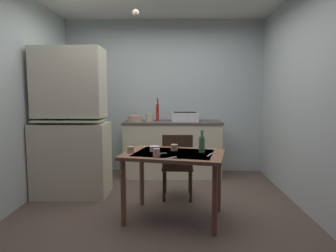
% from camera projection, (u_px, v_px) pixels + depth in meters
% --- Properties ---
extents(ground_plane, '(4.53, 4.53, 0.00)m').
position_uv_depth(ground_plane, '(159.00, 207.00, 3.62)').
color(ground_plane, brown).
extents(wall_back, '(3.51, 0.10, 2.64)m').
position_uv_depth(wall_back, '(165.00, 97.00, 5.28)').
color(wall_back, silver).
rests_on(wall_back, ground).
extents(wall_left, '(0.10, 3.63, 2.64)m').
position_uv_depth(wall_left, '(11.00, 98.00, 3.52)').
color(wall_left, silver).
rests_on(wall_left, ground).
extents(wall_right, '(0.10, 3.63, 2.64)m').
position_uv_depth(wall_right, '(311.00, 98.00, 3.43)').
color(wall_right, silver).
rests_on(wall_right, ground).
extents(hutch_cabinet, '(0.97, 0.54, 1.97)m').
position_uv_depth(hutch_cabinet, '(71.00, 128.00, 3.97)').
color(hutch_cabinet, beige).
rests_on(hutch_cabinet, ground).
extents(counter_cabinet, '(1.61, 0.64, 0.92)m').
position_uv_depth(counter_cabinet, '(173.00, 148.00, 5.00)').
color(counter_cabinet, beige).
rests_on(counter_cabinet, ground).
extents(sink_basin, '(0.44, 0.34, 0.15)m').
position_uv_depth(sink_basin, '(185.00, 117.00, 4.94)').
color(sink_basin, white).
rests_on(sink_basin, counter_cabinet).
extents(hand_pump, '(0.05, 0.27, 0.39)m').
position_uv_depth(hand_pump, '(157.00, 111.00, 4.98)').
color(hand_pump, '#B21E19').
rests_on(hand_pump, counter_cabinet).
extents(mixing_bowl_counter, '(0.24, 0.24, 0.10)m').
position_uv_depth(mixing_bowl_counter, '(135.00, 119.00, 4.91)').
color(mixing_bowl_counter, tan).
rests_on(mixing_bowl_counter, counter_cabinet).
extents(stoneware_crock, '(0.13, 0.13, 0.13)m').
position_uv_depth(stoneware_crock, '(149.00, 117.00, 4.95)').
color(stoneware_crock, beige).
rests_on(stoneware_crock, counter_cabinet).
extents(dining_table, '(1.19, 0.93, 0.74)m').
position_uv_depth(dining_table, '(174.00, 162.00, 3.24)').
color(dining_table, brown).
rests_on(dining_table, ground).
extents(chair_far_side, '(0.40, 0.40, 0.87)m').
position_uv_depth(chair_far_side, '(177.00, 165.00, 3.85)').
color(chair_far_side, '#362A18').
rests_on(chair_far_side, ground).
extents(serving_bowl_wide, '(0.11, 0.11, 0.06)m').
position_uv_depth(serving_bowl_wide, '(155.00, 149.00, 3.32)').
color(serving_bowl_wide, white).
rests_on(serving_bowl_wide, dining_table).
extents(mug_dark, '(0.07, 0.07, 0.07)m').
position_uv_depth(mug_dark, '(131.00, 150.00, 3.24)').
color(mug_dark, tan).
rests_on(mug_dark, dining_table).
extents(teacup_cream, '(0.07, 0.07, 0.09)m').
position_uv_depth(teacup_cream, '(156.00, 153.00, 3.01)').
color(teacup_cream, tan).
rests_on(teacup_cream, dining_table).
extents(teacup_mint, '(0.08, 0.08, 0.07)m').
position_uv_depth(teacup_mint, '(174.00, 147.00, 3.36)').
color(teacup_mint, tan).
rests_on(teacup_mint, dining_table).
extents(glass_bottle, '(0.07, 0.07, 0.24)m').
position_uv_depth(glass_bottle, '(202.00, 144.00, 3.24)').
color(glass_bottle, '#4C7F56').
rests_on(glass_bottle, dining_table).
extents(table_knife, '(0.08, 0.17, 0.00)m').
position_uv_depth(table_knife, '(210.00, 155.00, 3.12)').
color(table_knife, silver).
rests_on(table_knife, dining_table).
extents(teaspoon_near_bowl, '(0.04, 0.12, 0.00)m').
position_uv_depth(teaspoon_near_bowl, '(145.00, 147.00, 3.57)').
color(teaspoon_near_bowl, beige).
rests_on(teaspoon_near_bowl, dining_table).
extents(teaspoon_by_cup, '(0.13, 0.04, 0.00)m').
position_uv_depth(teaspoon_by_cup, '(161.00, 153.00, 3.18)').
color(teaspoon_by_cup, beige).
rests_on(teaspoon_by_cup, dining_table).
extents(serving_spoon, '(0.12, 0.11, 0.00)m').
position_uv_depth(serving_spoon, '(171.00, 158.00, 2.96)').
color(serving_spoon, beige).
rests_on(serving_spoon, dining_table).
extents(pendant_bulb, '(0.08, 0.08, 0.08)m').
position_uv_depth(pendant_bulb, '(136.00, 13.00, 3.55)').
color(pendant_bulb, '#F9EFCC').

